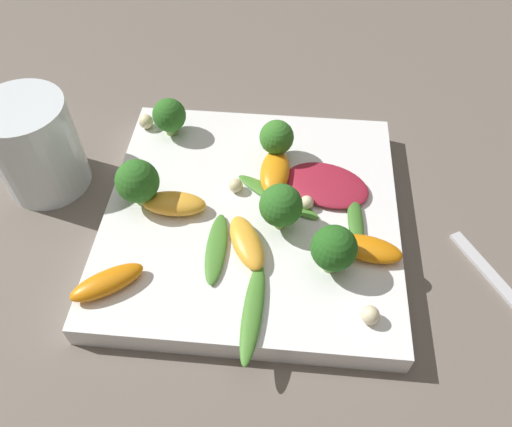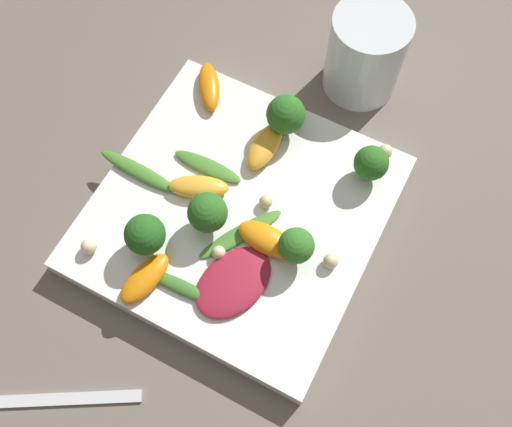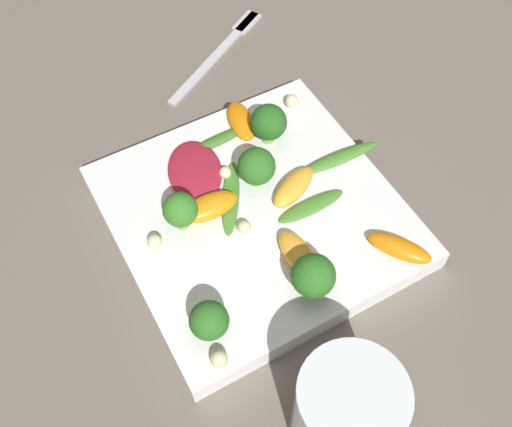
{
  "view_description": "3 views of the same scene",
  "coord_description": "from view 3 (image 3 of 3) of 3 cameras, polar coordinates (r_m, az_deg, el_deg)",
  "views": [
    {
      "loc": [
        -0.3,
        -0.03,
        0.39
      ],
      "look_at": [
        -0.01,
        -0.01,
        0.03
      ],
      "focal_mm": 35.0,
      "sensor_mm": 36.0,
      "label": 1
    },
    {
      "loc": [
        0.13,
        -0.21,
        0.56
      ],
      "look_at": [
        0.02,
        0.0,
        0.03
      ],
      "focal_mm": 42.0,
      "sensor_mm": 36.0,
      "label": 2
    },
    {
      "loc": [
        0.17,
        0.3,
        0.52
      ],
      "look_at": [
        0.01,
        0.01,
        0.03
      ],
      "focal_mm": 42.0,
      "sensor_mm": 36.0,
      "label": 3
    }
  ],
  "objects": [
    {
      "name": "arugula_sprig_3",
      "position": [
        0.61,
        -2.42,
        1.54
      ],
      "size": [
        0.06,
        0.09,
        0.0
      ],
      "color": "#47842D",
      "rests_on": "plate"
    },
    {
      "name": "orange_segment_0",
      "position": [
        0.59,
        -4.48,
        0.65
      ],
      "size": [
        0.06,
        0.03,
        0.02
      ],
      "color": "orange",
      "rests_on": "plate"
    },
    {
      "name": "radicchio_leaf_0",
      "position": [
        0.63,
        -5.84,
        4.06
      ],
      "size": [
        0.08,
        0.1,
        0.01
      ],
      "color": "maroon",
      "rests_on": "plate"
    },
    {
      "name": "orange_segment_2",
      "position": [
        0.61,
        3.4,
        2.81
      ],
      "size": [
        0.07,
        0.05,
        0.02
      ],
      "color": "#FCAD33",
      "rests_on": "plate"
    },
    {
      "name": "broccoli_floret_0",
      "position": [
        0.57,
        -7.22,
        0.3
      ],
      "size": [
        0.03,
        0.03,
        0.04
      ],
      "color": "#7A9E51",
      "rests_on": "plate"
    },
    {
      "name": "arugula_sprig_2",
      "position": [
        0.6,
        5.28,
        0.69
      ],
      "size": [
        0.08,
        0.02,
        0.01
      ],
      "color": "#47842D",
      "rests_on": "plate"
    },
    {
      "name": "plate",
      "position": [
        0.61,
        -0.05,
        -0.24
      ],
      "size": [
        0.27,
        0.27,
        0.03
      ],
      "color": "white",
      "rests_on": "ground_plane"
    },
    {
      "name": "orange_segment_3",
      "position": [
        0.58,
        13.5,
        -3.2
      ],
      "size": [
        0.05,
        0.06,
        0.02
      ],
      "color": "orange",
      "rests_on": "plate"
    },
    {
      "name": "broccoli_floret_4",
      "position": [
        0.53,
        5.05,
        -6.17
      ],
      "size": [
        0.04,
        0.04,
        0.05
      ],
      "color": "#84AD5B",
      "rests_on": "plate"
    },
    {
      "name": "drinking_glass",
      "position": [
        0.49,
        8.6,
        -18.25
      ],
      "size": [
        0.08,
        0.08,
        0.1
      ],
      "color": "white",
      "rests_on": "ground_plane"
    },
    {
      "name": "arugula_sprig_1",
      "position": [
        0.65,
        -3.56,
        7.02
      ],
      "size": [
        0.08,
        0.02,
        0.01
      ],
      "color": "#3D7528",
      "rests_on": "plate"
    },
    {
      "name": "ground_plane",
      "position": [
        0.62,
        -0.05,
        -0.88
      ],
      "size": [
        2.4,
        2.4,
        0.0
      ],
      "primitive_type": "plane",
      "color": "#6B6056"
    },
    {
      "name": "broccoli_floret_2",
      "position": [
        0.6,
        0.04,
        4.48
      ],
      "size": [
        0.04,
        0.04,
        0.05
      ],
      "color": "#84AD5B",
      "rests_on": "plate"
    },
    {
      "name": "broccoli_floret_3",
      "position": [
        0.52,
        -4.49,
        -10.16
      ],
      "size": [
        0.03,
        0.03,
        0.04
      ],
      "color": "#84AD5B",
      "rests_on": "plate"
    },
    {
      "name": "macadamia_nut_2",
      "position": [
        0.58,
        -1.13,
        -1.31
      ],
      "size": [
        0.01,
        0.01,
        0.01
      ],
      "color": "beige",
      "rests_on": "plate"
    },
    {
      "name": "macadamia_nut_0",
      "position": [
        0.62,
        -2.95,
        3.92
      ],
      "size": [
        0.01,
        0.01,
        0.01
      ],
      "color": "beige",
      "rests_on": "plate"
    },
    {
      "name": "orange_segment_4",
      "position": [
        0.56,
        4.15,
        -4.01
      ],
      "size": [
        0.03,
        0.06,
        0.02
      ],
      "color": "#FCAD33",
      "rests_on": "plate"
    },
    {
      "name": "orange_segment_1",
      "position": [
        0.66,
        -1.42,
        8.81
      ],
      "size": [
        0.04,
        0.06,
        0.01
      ],
      "color": "orange",
      "rests_on": "plate"
    },
    {
      "name": "macadamia_nut_1",
      "position": [
        0.58,
        -9.65,
        -2.65
      ],
      "size": [
        0.01,
        0.01,
        0.01
      ],
      "color": "beige",
      "rests_on": "plate"
    },
    {
      "name": "broccoli_floret_1",
      "position": [
        0.64,
        1.22,
        8.62
      ],
      "size": [
        0.04,
        0.04,
        0.05
      ],
      "color": "#84AD5B",
      "rests_on": "plate"
    },
    {
      "name": "macadamia_nut_3",
      "position": [
        0.52,
        -3.54,
        -13.68
      ],
      "size": [
        0.02,
        0.02,
        0.02
      ],
      "color": "beige",
      "rests_on": "plate"
    },
    {
      "name": "fork",
      "position": [
        0.8,
        -2.95,
        15.77
      ],
      "size": [
        0.18,
        0.11,
        0.01
      ],
      "color": "silver",
      "rests_on": "ground_plane"
    },
    {
      "name": "arugula_sprig_0",
      "position": [
        0.64,
        7.96,
        5.28
      ],
      "size": [
        0.09,
        0.02,
        0.01
      ],
      "color": "#47842D",
      "rests_on": "plate"
    },
    {
      "name": "macadamia_nut_4",
      "position": [
        0.69,
        3.44,
        10.63
      ],
      "size": [
        0.02,
        0.02,
        0.02
      ],
      "color": "beige",
      "rests_on": "plate"
    }
  ]
}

